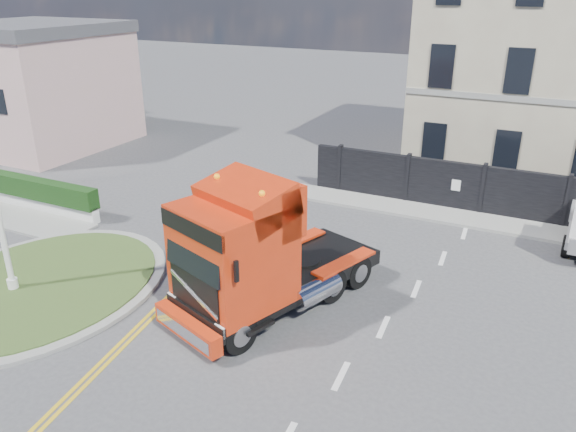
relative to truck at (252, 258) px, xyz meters
The scene contains 9 objects.
ground 2.27m from the truck, 69.00° to the left, with size 120.00×120.00×0.00m, color #424244.
traffic_island 6.89m from the truck, 165.73° to the right, with size 6.80×6.80×0.17m.
hedge_wall 12.84m from the truck, 167.13° to the left, with size 8.00×0.55×1.35m.
pavement_side 12.72m from the truck, behind, with size 8.50×1.80×0.10m, color gray.
seaside_bldg_pink 22.10m from the truck, 152.02° to the left, with size 8.00×8.00×6.00m, color #CB9EA0.
hoarding_fence 12.56m from the truck, 55.67° to the left, with size 18.80×0.25×2.00m.
georgian_building 19.43m from the truck, 69.94° to the left, with size 12.30×10.30×12.80m.
pavement_far 11.60m from the truck, 55.40° to the left, with size 20.00×1.60×0.12m, color gray.
truck is the anchor object (origin of this frame).
Camera 1 is at (6.27, -12.98, 8.59)m, focal length 35.00 mm.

